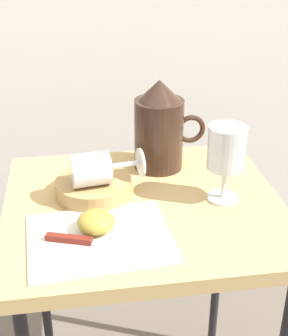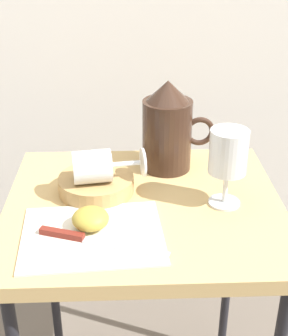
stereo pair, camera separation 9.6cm
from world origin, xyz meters
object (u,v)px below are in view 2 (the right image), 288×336
at_px(table, 144,229).
at_px(pitcher, 168,134).
at_px(knife, 83,238).
at_px(wine_glass_upright, 228,156).
at_px(basket_tray, 96,184).
at_px(wine_glass_tipped_near, 95,166).
at_px(apple_half_left, 91,219).

height_order(table, pitcher, pitcher).
bearing_deg(knife, table, 49.09).
xyz_separation_m(table, wine_glass_upright, (0.16, -0.01, 0.17)).
bearing_deg(basket_tray, knife, -94.66).
xyz_separation_m(wine_glass_upright, knife, (-0.28, -0.12, -0.10)).
bearing_deg(table, basket_tray, 153.18).
distance_m(table, wine_glass_upright, 0.24).
bearing_deg(wine_glass_tipped_near, basket_tray, 91.63).
height_order(pitcher, apple_half_left, pitcher).
xyz_separation_m(basket_tray, apple_half_left, (-0.00, -0.14, 0.01)).
distance_m(basket_tray, apple_half_left, 0.14).
xyz_separation_m(apple_half_left, knife, (-0.01, -0.04, -0.01)).
distance_m(basket_tray, pitcher, 0.20).
distance_m(table, knife, 0.19).
relative_size(table, pitcher, 3.23).
xyz_separation_m(basket_tray, pitcher, (0.16, 0.11, 0.07)).
bearing_deg(basket_tray, wine_glass_tipped_near, -88.37).
height_order(basket_tray, pitcher, pitcher).
bearing_deg(table, pitcher, 69.38).
height_order(pitcher, wine_glass_upright, pitcher).
xyz_separation_m(pitcher, wine_glass_upright, (0.10, -0.17, 0.02)).
bearing_deg(apple_half_left, wine_glass_upright, 16.94).
xyz_separation_m(basket_tray, wine_glass_tipped_near, (0.00, -0.02, 0.05)).
bearing_deg(pitcher, wine_glass_tipped_near, -141.44).
relative_size(wine_glass_upright, knife, 0.69).
relative_size(table, apple_half_left, 9.67).
bearing_deg(wine_glass_upright, apple_half_left, -163.06).
distance_m(wine_glass_tipped_near, apple_half_left, 0.13).
bearing_deg(basket_tray, wine_glass_upright, -12.64).
xyz_separation_m(table, wine_glass_tipped_near, (-0.10, 0.03, 0.13)).
relative_size(apple_half_left, knife, 0.30).
bearing_deg(pitcher, basket_tray, -145.76).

